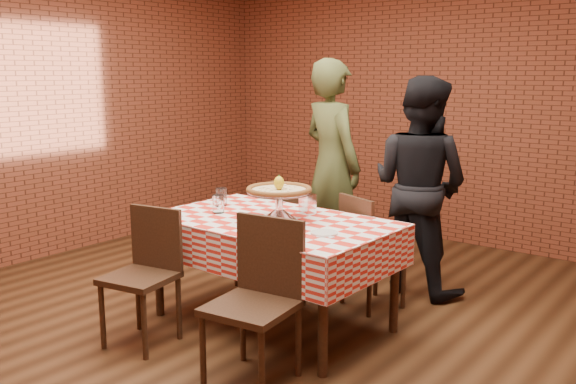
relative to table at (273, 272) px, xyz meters
The scene contains 19 objects.
ground 0.40m from the table, 92.04° to the right, with size 6.00×6.00×0.00m, color black.
back_wall 3.04m from the table, 90.11° to the left, with size 5.50×5.50×0.00m, color brown.
table is the anchor object (origin of this frame).
tablecloth 0.24m from the table, ahead, with size 1.67×1.02×0.28m, color red, non-canonical shape.
pizza_stand 0.49m from the table, ahead, with size 0.45×0.45×0.20m, color silver, non-canonical shape.
pizza 0.59m from the table, ahead, with size 0.45×0.45×0.03m, color beige.
lemon 0.64m from the table, ahead, with size 0.07×0.07×0.09m, color yellow.
water_glass_left 0.63m from the table, 168.93° to the right, with size 0.08×0.08×0.13m, color white.
water_glass_right 0.75m from the table, 168.73° to the left, with size 0.08×0.08×0.13m, color white.
side_plate 0.65m from the table, 12.24° to the right, with size 0.17×0.17×0.01m, color white.
sweetener_packet_a 0.68m from the table, 19.02° to the right, with size 0.05×0.04×0.01m, color white.
sweetener_packet_b 0.72m from the table, 14.81° to the right, with size 0.05×0.04×0.01m, color white.
condiment_caddy 0.55m from the table, 75.34° to the left, with size 0.10×0.08×0.14m, color silver.
chair_near_left 0.92m from the table, 120.55° to the right, with size 0.40×0.40×0.88m, color #3E2517, non-canonical shape.
chair_near_right 0.86m from the table, 59.09° to the right, with size 0.45×0.45×0.93m, color #3E2517, non-canonical shape.
chair_far_left 0.91m from the table, 112.58° to the left, with size 0.40×0.40×0.87m, color #3E2517, non-canonical shape.
chair_far_right 0.82m from the table, 61.60° to the left, with size 0.39×0.39×0.86m, color #3E2517, non-canonical shape.
diner_olive 1.50m from the table, 106.61° to the left, with size 0.68×0.45×1.87m, color #424925.
diner_black 1.44m from the table, 68.69° to the left, with size 0.84×0.65×1.73m, color black.
Camera 1 is at (2.63, -3.07, 1.75)m, focal length 38.64 mm.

